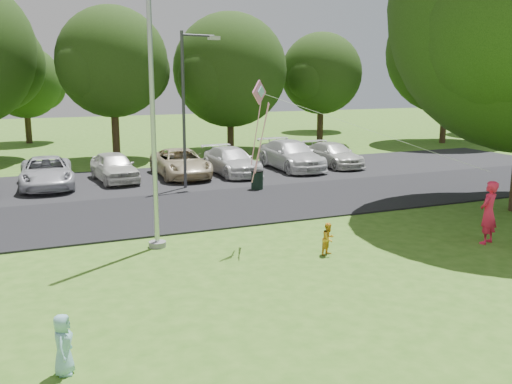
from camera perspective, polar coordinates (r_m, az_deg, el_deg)
name	(u,v)px	position (r m, az deg, el deg)	size (l,w,h in m)	color
ground	(355,287)	(13.77, 9.85, -9.38)	(120.00, 120.00, 0.00)	#3B6C1C
park_road	(224,206)	(21.53, -3.26, -1.45)	(60.00, 6.00, 0.06)	black
parking_strip	(177,178)	(27.60, -7.88, 1.37)	(42.00, 7.00, 0.06)	black
flagpole	(152,102)	(16.15, -10.34, 8.85)	(0.50, 0.50, 10.00)	#B7BABF
street_lamp	(189,96)	(24.82, -6.74, 9.55)	(1.87, 0.57, 6.70)	#3F3F44
trash_can	(257,180)	(24.55, 0.11, 1.16)	(0.55, 0.55, 0.87)	black
tree_row	(161,61)	(36.03, -9.44, 12.78)	(64.35, 11.94, 10.88)	#332316
horizon_trees	(163,83)	(45.98, -9.29, 10.74)	(77.46, 7.20, 7.02)	#332316
parked_cars	(168,164)	(27.50, -8.78, 2.79)	(20.03, 5.15, 1.48)	black
woman	(488,212)	(18.06, 22.22, -1.91)	(0.69, 0.45, 1.88)	#FC214D
child_yellow	(328,239)	(15.93, 7.26, -4.66)	(0.44, 0.34, 0.91)	gold
child_blue	(63,344)	(10.27, -18.72, -14.23)	(0.51, 0.33, 1.05)	#86C2CE
kite	(264,108)	(16.21, 0.80, 8.39)	(6.51, 2.90, 2.96)	pink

